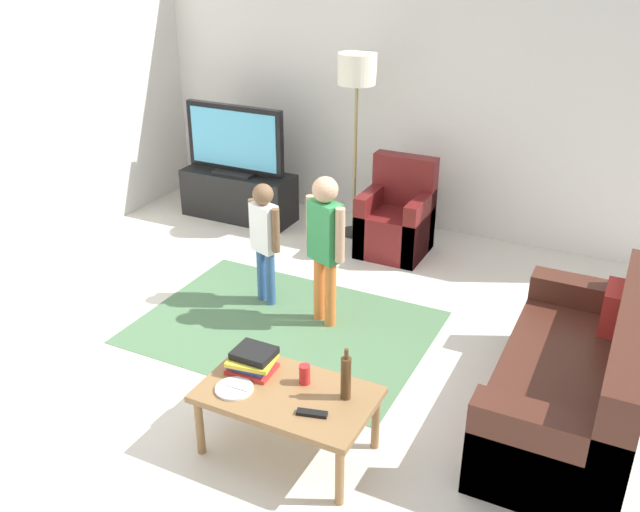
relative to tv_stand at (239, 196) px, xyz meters
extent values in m
plane|color=beige|center=(1.81, -2.30, -0.24)|extent=(7.80, 7.80, 0.00)
cube|color=silver|center=(1.81, 0.70, 1.11)|extent=(6.00, 0.12, 2.70)
cube|color=#4C724C|center=(1.53, -1.76, -0.24)|extent=(2.20, 1.60, 0.01)
cube|color=black|center=(0.00, 0.00, 0.01)|extent=(1.20, 0.44, 0.50)
cube|color=black|center=(0.00, -0.05, -0.14)|extent=(1.10, 0.32, 0.03)
cube|color=black|center=(0.00, -0.02, 0.27)|extent=(0.44, 0.28, 0.03)
cube|color=black|center=(0.00, -0.02, 0.63)|extent=(1.10, 0.07, 0.68)
cube|color=#59B2D8|center=(0.00, -0.06, 0.63)|extent=(1.00, 0.01, 0.58)
cube|color=#472319|center=(3.63, -1.95, -0.03)|extent=(0.80, 1.80, 0.42)
cube|color=#472319|center=(3.93, -1.95, 0.19)|extent=(0.20, 1.80, 0.86)
cube|color=#472319|center=(3.63, -2.75, 0.06)|extent=(0.80, 0.20, 0.60)
cube|color=#472319|center=(3.63, -1.15, 0.06)|extent=(0.80, 0.20, 0.60)
cube|color=#B22823|center=(3.78, -1.40, 0.32)|extent=(0.10, 0.32, 0.32)
cube|color=maroon|center=(1.79, -0.10, -0.03)|extent=(0.60, 0.60, 0.42)
cube|color=maroon|center=(1.79, 0.12, 0.21)|extent=(0.60, 0.16, 0.90)
cube|color=maroon|center=(1.55, -0.10, 0.06)|extent=(0.12, 0.60, 0.60)
cube|color=maroon|center=(2.03, -0.10, 0.06)|extent=(0.12, 0.60, 0.60)
cylinder|color=#262626|center=(1.26, 0.15, -0.23)|extent=(0.28, 0.28, 0.02)
cylinder|color=#99844C|center=(1.26, 0.15, 0.52)|extent=(0.03, 0.03, 1.50)
cylinder|color=silver|center=(1.26, 0.15, 1.40)|extent=(0.36, 0.36, 0.28)
cylinder|color=#33598C|center=(1.14, -1.44, -0.01)|extent=(0.08, 0.08, 0.47)
cylinder|color=#33598C|center=(1.25, -1.48, -0.01)|extent=(0.08, 0.08, 0.47)
cube|color=white|center=(1.19, -1.46, 0.42)|extent=(0.25, 0.19, 0.40)
sphere|color=brown|center=(1.19, -1.46, 0.70)|extent=(0.17, 0.17, 0.17)
cylinder|color=brown|center=(1.06, -1.41, 0.44)|extent=(0.06, 0.06, 0.36)
cylinder|color=brown|center=(1.33, -1.51, 0.44)|extent=(0.06, 0.06, 0.36)
cylinder|color=orange|center=(1.71, -1.51, 0.03)|extent=(0.09, 0.09, 0.54)
cylinder|color=orange|center=(1.82, -1.56, 0.03)|extent=(0.09, 0.09, 0.54)
cube|color=#338C4C|center=(1.77, -1.53, 0.53)|extent=(0.29, 0.23, 0.46)
sphere|color=tan|center=(1.77, -1.53, 0.86)|extent=(0.19, 0.19, 0.19)
cylinder|color=tan|center=(1.61, -1.47, 0.55)|extent=(0.07, 0.07, 0.42)
cylinder|color=tan|center=(1.92, -1.60, 0.55)|extent=(0.07, 0.07, 0.42)
cube|color=olive|center=(2.23, -2.96, 0.16)|extent=(1.00, 0.60, 0.04)
cylinder|color=olive|center=(1.78, -3.21, -0.05)|extent=(0.05, 0.05, 0.38)
cylinder|color=olive|center=(2.68, -3.21, -0.05)|extent=(0.05, 0.05, 0.38)
cylinder|color=olive|center=(1.78, -2.71, -0.05)|extent=(0.05, 0.05, 0.38)
cylinder|color=olive|center=(2.68, -2.71, -0.05)|extent=(0.05, 0.05, 0.38)
cube|color=red|center=(1.94, -2.87, 0.19)|extent=(0.28, 0.22, 0.02)
cube|color=#334CA5|center=(1.93, -2.87, 0.22)|extent=(0.25, 0.19, 0.04)
cube|color=yellow|center=(1.94, -2.87, 0.25)|extent=(0.29, 0.25, 0.03)
cube|color=black|center=(1.94, -2.84, 0.29)|extent=(0.24, 0.20, 0.04)
cylinder|color=#4C3319|center=(2.55, -2.86, 0.31)|extent=(0.06, 0.06, 0.26)
cylinder|color=#4C3319|center=(2.55, -2.86, 0.47)|extent=(0.02, 0.02, 0.06)
cube|color=black|center=(2.45, -3.08, 0.19)|extent=(0.18, 0.09, 0.02)
cylinder|color=red|center=(2.28, -2.84, 0.24)|extent=(0.07, 0.07, 0.12)
cylinder|color=white|center=(1.95, -3.08, 0.18)|extent=(0.22, 0.22, 0.02)
cube|color=silver|center=(1.97, -3.08, 0.19)|extent=(0.15, 0.01, 0.01)
camera|label=1|loc=(3.84, -5.76, 2.58)|focal=38.87mm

